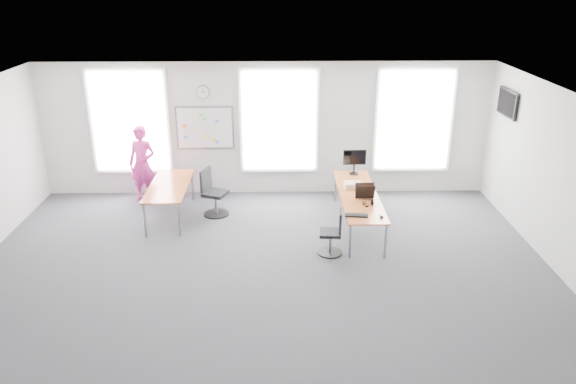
{
  "coord_description": "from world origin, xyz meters",
  "views": [
    {
      "loc": [
        0.27,
        -8.17,
        4.81
      ],
      "look_at": [
        0.44,
        1.2,
        1.1
      ],
      "focal_mm": 35.0,
      "sensor_mm": 36.0,
      "label": 1
    }
  ],
  "objects_px": {
    "chair_right": "(333,235)",
    "monitor": "(354,160)",
    "desk_right": "(358,196)",
    "person": "(142,164)",
    "keyboard": "(357,215)",
    "chair_left": "(213,195)",
    "desk_left": "(169,188)",
    "headphones": "(368,202)"
  },
  "relations": [
    {
      "from": "person",
      "to": "keyboard",
      "type": "xyz_separation_m",
      "value": [
        4.39,
        -2.5,
        -0.16
      ]
    },
    {
      "from": "monitor",
      "to": "desk_left",
      "type": "bearing_deg",
      "value": -172.51
    },
    {
      "from": "chair_right",
      "to": "monitor",
      "type": "bearing_deg",
      "value": 170.89
    },
    {
      "from": "desk_right",
      "to": "desk_left",
      "type": "height_order",
      "value": "desk_left"
    },
    {
      "from": "chair_left",
      "to": "person",
      "type": "distance_m",
      "value": 1.85
    },
    {
      "from": "person",
      "to": "desk_left",
      "type": "bearing_deg",
      "value": -36.6
    },
    {
      "from": "keyboard",
      "to": "monitor",
      "type": "height_order",
      "value": "monitor"
    },
    {
      "from": "chair_left",
      "to": "keyboard",
      "type": "distance_m",
      "value": 3.26
    },
    {
      "from": "desk_left",
      "to": "person",
      "type": "xyz_separation_m",
      "value": [
        -0.74,
        0.93,
        0.2
      ]
    },
    {
      "from": "chair_right",
      "to": "headphones",
      "type": "xyz_separation_m",
      "value": [
        0.7,
        0.64,
        0.37
      ]
    },
    {
      "from": "desk_right",
      "to": "monitor",
      "type": "bearing_deg",
      "value": 87.19
    },
    {
      "from": "desk_right",
      "to": "person",
      "type": "xyz_separation_m",
      "value": [
        -4.57,
        1.46,
        0.22
      ]
    },
    {
      "from": "chair_left",
      "to": "person",
      "type": "bearing_deg",
      "value": 84.0
    },
    {
      "from": "monitor",
      "to": "keyboard",
      "type": "bearing_deg",
      "value": -98.27
    },
    {
      "from": "desk_right",
      "to": "chair_right",
      "type": "relative_size",
      "value": 3.33
    },
    {
      "from": "desk_left",
      "to": "chair_right",
      "type": "xyz_separation_m",
      "value": [
        3.22,
        -1.7,
        -0.28
      ]
    },
    {
      "from": "desk_right",
      "to": "monitor",
      "type": "xyz_separation_m",
      "value": [
        0.06,
        1.19,
        0.37
      ]
    },
    {
      "from": "person",
      "to": "desk_right",
      "type": "bearing_deg",
      "value": -2.71
    },
    {
      "from": "chair_right",
      "to": "keyboard",
      "type": "bearing_deg",
      "value": 113.24
    },
    {
      "from": "chair_right",
      "to": "keyboard",
      "type": "height_order",
      "value": "chair_right"
    },
    {
      "from": "chair_right",
      "to": "person",
      "type": "distance_m",
      "value": 4.78
    },
    {
      "from": "chair_right",
      "to": "desk_right",
      "type": "bearing_deg",
      "value": 159.23
    },
    {
      "from": "chair_left",
      "to": "monitor",
      "type": "bearing_deg",
      "value": -58.8
    },
    {
      "from": "desk_left",
      "to": "headphones",
      "type": "relative_size",
      "value": 9.88
    },
    {
      "from": "person",
      "to": "chair_right",
      "type": "bearing_deg",
      "value": -18.57
    },
    {
      "from": "desk_left",
      "to": "chair_left",
      "type": "distance_m",
      "value": 0.9
    },
    {
      "from": "keyboard",
      "to": "monitor",
      "type": "relative_size",
      "value": 0.75
    },
    {
      "from": "headphones",
      "to": "person",
      "type": "bearing_deg",
      "value": 166.14
    },
    {
      "from": "desk_left",
      "to": "person",
      "type": "height_order",
      "value": "person"
    },
    {
      "from": "chair_right",
      "to": "monitor",
      "type": "xyz_separation_m",
      "value": [
        0.66,
        2.36,
        0.64
      ]
    },
    {
      "from": "desk_left",
      "to": "person",
      "type": "relative_size",
      "value": 1.14
    },
    {
      "from": "person",
      "to": "chair_left",
      "type": "bearing_deg",
      "value": -11.9
    },
    {
      "from": "chair_left",
      "to": "headphones",
      "type": "bearing_deg",
      "value": -90.09
    },
    {
      "from": "desk_right",
      "to": "chair_left",
      "type": "xyz_separation_m",
      "value": [
        -2.96,
        0.64,
        -0.2
      ]
    },
    {
      "from": "desk_right",
      "to": "chair_right",
      "type": "height_order",
      "value": "chair_right"
    },
    {
      "from": "desk_right",
      "to": "desk_left",
      "type": "bearing_deg",
      "value": 172.17
    },
    {
      "from": "person",
      "to": "headphones",
      "type": "relative_size",
      "value": 8.64
    },
    {
      "from": "chair_left",
      "to": "person",
      "type": "xyz_separation_m",
      "value": [
        -1.61,
        0.82,
        0.42
      ]
    },
    {
      "from": "desk_right",
      "to": "headphones",
      "type": "relative_size",
      "value": 14.19
    },
    {
      "from": "chair_right",
      "to": "chair_left",
      "type": "relative_size",
      "value": 0.84
    },
    {
      "from": "desk_right",
      "to": "chair_right",
      "type": "xyz_separation_m",
      "value": [
        -0.61,
        -1.17,
        -0.27
      ]
    },
    {
      "from": "person",
      "to": "keyboard",
      "type": "distance_m",
      "value": 5.05
    }
  ]
}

